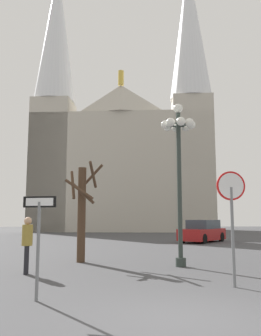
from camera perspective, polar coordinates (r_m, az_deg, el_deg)
The scene contains 8 objects.
ground_plane at distance 6.44m, azimuth 9.82°, elevation -22.93°, with size 120.00×120.00×0.00m, color #424244.
cathedral at distance 46.71m, azimuth -1.12°, elevation 3.15°, with size 23.19×14.88×35.63m.
stop_sign at distance 9.41m, azimuth 15.75°, elevation -5.76°, with size 0.74×0.08×2.85m.
one_way_arrow_sign at distance 7.84m, azimuth -14.38°, elevation -9.81°, with size 0.72×0.22×2.13m.
street_lamp at distance 13.04m, azimuth 7.67°, elevation 2.40°, with size 1.26×1.26×5.81m.
bare_tree at distance 14.07m, azimuth -7.71°, elevation -6.41°, with size 1.45×1.48×3.82m.
parked_car_near_red at distance 25.61m, azimuth 11.36°, elevation -9.88°, with size 3.97×4.26×1.51m.
pedestrian_walking at distance 11.51m, azimuth -16.08°, elevation -10.83°, with size 0.32×0.32×1.70m.
Camera 1 is at (-1.35, -6.07, 1.69)m, focal length 38.41 mm.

